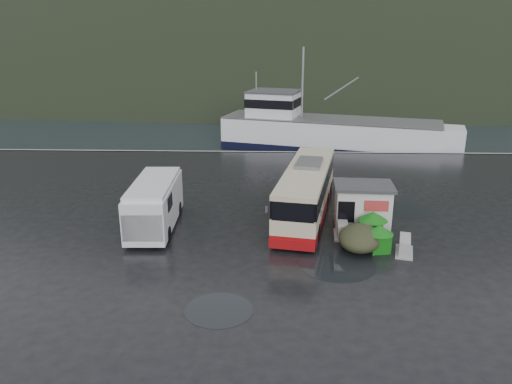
{
  "coord_description": "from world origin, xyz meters",
  "views": [
    {
      "loc": [
        0.12,
        -25.84,
        10.88
      ],
      "look_at": [
        -0.84,
        2.46,
        1.7
      ],
      "focal_mm": 35.0,
      "sensor_mm": 36.0,
      "label": 1
    }
  ],
  "objects_px": {
    "coach_bus": "(306,215)",
    "ticket_kiosk": "(361,227)",
    "white_van": "(156,227)",
    "jersey_barrier_a": "(342,236)",
    "fishing_trawler": "(329,137)",
    "jersey_barrier_b": "(404,253)",
    "dome_tent": "(359,248)",
    "waste_bin_left": "(378,251)",
    "waste_bin_right": "(371,239)"
  },
  "relations": [
    {
      "from": "coach_bus",
      "to": "white_van",
      "type": "xyz_separation_m",
      "value": [
        -8.8,
        -2.33,
        0.0
      ]
    },
    {
      "from": "coach_bus",
      "to": "waste_bin_left",
      "type": "distance_m",
      "value": 6.22
    },
    {
      "from": "coach_bus",
      "to": "jersey_barrier_a",
      "type": "height_order",
      "value": "coach_bus"
    },
    {
      "from": "jersey_barrier_b",
      "to": "fishing_trawler",
      "type": "distance_m",
      "value": 29.3
    },
    {
      "from": "dome_tent",
      "to": "jersey_barrier_b",
      "type": "height_order",
      "value": "dome_tent"
    },
    {
      "from": "coach_bus",
      "to": "dome_tent",
      "type": "relative_size",
      "value": 3.69
    },
    {
      "from": "ticket_kiosk",
      "to": "jersey_barrier_a",
      "type": "distance_m",
      "value": 1.9
    },
    {
      "from": "jersey_barrier_b",
      "to": "white_van",
      "type": "bearing_deg",
      "value": 167.18
    },
    {
      "from": "coach_bus",
      "to": "white_van",
      "type": "distance_m",
      "value": 9.1
    },
    {
      "from": "coach_bus",
      "to": "jersey_barrier_a",
      "type": "distance_m",
      "value": 3.72
    },
    {
      "from": "dome_tent",
      "to": "jersey_barrier_a",
      "type": "distance_m",
      "value": 1.79
    },
    {
      "from": "ticket_kiosk",
      "to": "jersey_barrier_a",
      "type": "height_order",
      "value": "ticket_kiosk"
    },
    {
      "from": "white_van",
      "to": "ticket_kiosk",
      "type": "relative_size",
      "value": 2.04
    },
    {
      "from": "coach_bus",
      "to": "waste_bin_left",
      "type": "relative_size",
      "value": 8.05
    },
    {
      "from": "waste_bin_right",
      "to": "fishing_trawler",
      "type": "distance_m",
      "value": 27.52
    },
    {
      "from": "fishing_trawler",
      "to": "ticket_kiosk",
      "type": "bearing_deg",
      "value": -75.63
    },
    {
      "from": "waste_bin_right",
      "to": "jersey_barrier_a",
      "type": "relative_size",
      "value": 0.92
    },
    {
      "from": "waste_bin_left",
      "to": "jersey_barrier_b",
      "type": "xyz_separation_m",
      "value": [
        1.27,
        -0.21,
        0.0
      ]
    },
    {
      "from": "jersey_barrier_a",
      "to": "fishing_trawler",
      "type": "bearing_deg",
      "value": 85.42
    },
    {
      "from": "coach_bus",
      "to": "fishing_trawler",
      "type": "xyz_separation_m",
      "value": [
        3.98,
        23.89,
        0.0
      ]
    },
    {
      "from": "ticket_kiosk",
      "to": "waste_bin_right",
      "type": "bearing_deg",
      "value": -77.74
    },
    {
      "from": "ticket_kiosk",
      "to": "fishing_trawler",
      "type": "relative_size",
      "value": 0.12
    },
    {
      "from": "waste_bin_left",
      "to": "coach_bus",
      "type": "bearing_deg",
      "value": 123.53
    },
    {
      "from": "waste_bin_right",
      "to": "ticket_kiosk",
      "type": "height_order",
      "value": "ticket_kiosk"
    },
    {
      "from": "coach_bus",
      "to": "waste_bin_right",
      "type": "bearing_deg",
      "value": -36.31
    },
    {
      "from": "jersey_barrier_a",
      "to": "jersey_barrier_b",
      "type": "bearing_deg",
      "value": -36.47
    },
    {
      "from": "waste_bin_left",
      "to": "waste_bin_right",
      "type": "distance_m",
      "value": 1.56
    },
    {
      "from": "white_van",
      "to": "coach_bus",
      "type": "bearing_deg",
      "value": 12.89
    },
    {
      "from": "jersey_barrier_a",
      "to": "coach_bus",
      "type": "bearing_deg",
      "value": 119.05
    },
    {
      "from": "ticket_kiosk",
      "to": "jersey_barrier_b",
      "type": "height_order",
      "value": "ticket_kiosk"
    },
    {
      "from": "waste_bin_right",
      "to": "ticket_kiosk",
      "type": "xyz_separation_m",
      "value": [
        -0.28,
        1.77,
        0.0
      ]
    },
    {
      "from": "dome_tent",
      "to": "jersey_barrier_a",
      "type": "height_order",
      "value": "dome_tent"
    },
    {
      "from": "white_van",
      "to": "ticket_kiosk",
      "type": "distance_m",
      "value": 11.91
    },
    {
      "from": "white_van",
      "to": "waste_bin_left",
      "type": "distance_m",
      "value": 12.57
    },
    {
      "from": "waste_bin_left",
      "to": "fishing_trawler",
      "type": "height_order",
      "value": "fishing_trawler"
    },
    {
      "from": "dome_tent",
      "to": "jersey_barrier_a",
      "type": "xyz_separation_m",
      "value": [
        -0.71,
        1.65,
        0.0
      ]
    },
    {
      "from": "waste_bin_left",
      "to": "jersey_barrier_b",
      "type": "distance_m",
      "value": 1.29
    },
    {
      "from": "white_van",
      "to": "waste_bin_left",
      "type": "height_order",
      "value": "white_van"
    },
    {
      "from": "coach_bus",
      "to": "fishing_trawler",
      "type": "relative_size",
      "value": 0.43
    },
    {
      "from": "fishing_trawler",
      "to": "waste_bin_left",
      "type": "bearing_deg",
      "value": -74.75
    },
    {
      "from": "coach_bus",
      "to": "ticket_kiosk",
      "type": "relative_size",
      "value": 3.43
    },
    {
      "from": "waste_bin_left",
      "to": "white_van",
      "type": "bearing_deg",
      "value": 166.84
    },
    {
      "from": "ticket_kiosk",
      "to": "fishing_trawler",
      "type": "xyz_separation_m",
      "value": [
        0.88,
        25.75,
        0.0
      ]
    },
    {
      "from": "coach_bus",
      "to": "dome_tent",
      "type": "bearing_deg",
      "value": -52.11
    },
    {
      "from": "white_van",
      "to": "ticket_kiosk",
      "type": "bearing_deg",
      "value": 0.32
    },
    {
      "from": "coach_bus",
      "to": "jersey_barrier_a",
      "type": "xyz_separation_m",
      "value": [
        1.81,
        -3.25,
        0.0
      ]
    },
    {
      "from": "waste_bin_right",
      "to": "jersey_barrier_b",
      "type": "xyz_separation_m",
      "value": [
        1.33,
        -1.77,
        0.0
      ]
    },
    {
      "from": "dome_tent",
      "to": "ticket_kiosk",
      "type": "xyz_separation_m",
      "value": [
        0.59,
        3.04,
        0.0
      ]
    },
    {
      "from": "waste_bin_left",
      "to": "waste_bin_right",
      "type": "relative_size",
      "value": 0.89
    },
    {
      "from": "waste_bin_left",
      "to": "fishing_trawler",
      "type": "distance_m",
      "value": 29.08
    }
  ]
}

